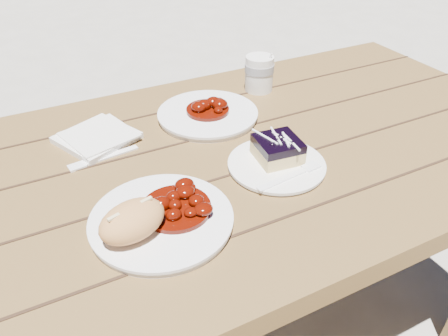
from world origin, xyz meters
name	(u,v)px	position (x,y,z in m)	size (l,w,h in m)	color
picnic_table	(144,235)	(0.00, 0.00, 0.59)	(2.00, 1.55, 0.75)	brown
main_plate	(162,221)	(0.00, -0.16, 0.76)	(0.25, 0.25, 0.02)	white
goulash_stew	(175,201)	(0.03, -0.15, 0.79)	(0.13, 0.13, 0.04)	#520C02
bread_roll	(132,221)	(-0.06, -0.18, 0.80)	(0.12, 0.08, 0.06)	tan
dessert_plate	(276,165)	(0.27, -0.10, 0.76)	(0.20, 0.20, 0.01)	white
blueberry_cake	(278,149)	(0.28, -0.08, 0.78)	(0.10, 0.10, 0.05)	#E0C57A
fork_dessert	(283,179)	(0.25, -0.15, 0.76)	(0.03, 0.16, 0.01)	white
coffee_cup	(259,74)	(0.43, 0.25, 0.80)	(0.08, 0.08, 0.10)	white
napkin_stack	(97,138)	(-0.04, 0.18, 0.76)	(0.15, 0.15, 0.01)	white
fork_table	(111,155)	(-0.03, 0.10, 0.75)	(0.03, 0.16, 0.01)	white
second_plate	(208,115)	(0.24, 0.16, 0.76)	(0.24, 0.24, 0.02)	white
second_stew	(208,104)	(0.24, 0.16, 0.79)	(0.11, 0.11, 0.04)	#520C02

